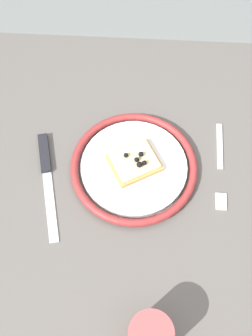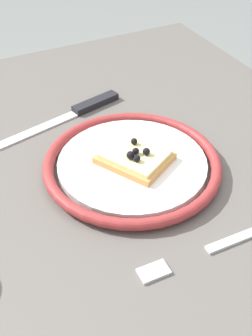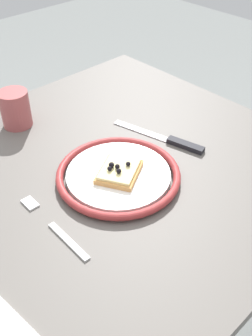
{
  "view_description": "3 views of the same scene",
  "coord_description": "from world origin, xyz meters",
  "px_view_note": "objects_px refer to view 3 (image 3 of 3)",
  "views": [
    {
      "loc": [
        0.02,
        0.36,
        1.5
      ],
      "look_at": [
        0.04,
        -0.03,
        0.75
      ],
      "focal_mm": 46.0,
      "sensor_mm": 36.0,
      "label": 1
    },
    {
      "loc": [
        -0.42,
        0.19,
        1.13
      ],
      "look_at": [
        0.02,
        -0.03,
        0.72
      ],
      "focal_mm": 48.34,
      "sensor_mm": 36.0,
      "label": 2
    },
    {
      "loc": [
        -0.39,
        -0.51,
        1.25
      ],
      "look_at": [
        0.04,
        -0.06,
        0.74
      ],
      "focal_mm": 42.03,
      "sensor_mm": 36.0,
      "label": 3
    }
  ],
  "objects_px": {
    "dining_table": "(96,208)",
    "pizza_slice_near": "(119,171)",
    "cup": "(15,109)",
    "plate": "(118,175)",
    "fork": "(53,226)",
    "knife": "(173,141)"
  },
  "relations": [
    {
      "from": "plate",
      "to": "fork",
      "type": "height_order",
      "value": "plate"
    },
    {
      "from": "dining_table",
      "to": "plate",
      "type": "xyz_separation_m",
      "value": [
        0.03,
        -0.05,
        0.11
      ]
    },
    {
      "from": "cup",
      "to": "dining_table",
      "type": "bearing_deg",
      "value": -87.4
    },
    {
      "from": "knife",
      "to": "fork",
      "type": "distance_m",
      "value": 0.36
    },
    {
      "from": "pizza_slice_near",
      "to": "cup",
      "type": "height_order",
      "value": "cup"
    },
    {
      "from": "fork",
      "to": "plate",
      "type": "bearing_deg",
      "value": 5.45
    },
    {
      "from": "dining_table",
      "to": "pizza_slice_near",
      "type": "distance_m",
      "value": 0.14
    },
    {
      "from": "pizza_slice_near",
      "to": "cup",
      "type": "relative_size",
      "value": 1.34
    },
    {
      "from": "pizza_slice_near",
      "to": "fork",
      "type": "distance_m",
      "value": 0.18
    },
    {
      "from": "dining_table",
      "to": "pizza_slice_near",
      "type": "xyz_separation_m",
      "value": [
        0.03,
        -0.05,
        0.13
      ]
    },
    {
      "from": "knife",
      "to": "cup",
      "type": "distance_m",
      "value": 0.39
    },
    {
      "from": "dining_table",
      "to": "pizza_slice_near",
      "type": "relative_size",
      "value": 7.85
    },
    {
      "from": "dining_table",
      "to": "fork",
      "type": "xyz_separation_m",
      "value": [
        -0.15,
        -0.06,
        0.1
      ]
    },
    {
      "from": "plate",
      "to": "pizza_slice_near",
      "type": "distance_m",
      "value": 0.01
    },
    {
      "from": "plate",
      "to": "fork",
      "type": "distance_m",
      "value": 0.18
    },
    {
      "from": "dining_table",
      "to": "fork",
      "type": "relative_size",
      "value": 4.72
    },
    {
      "from": "knife",
      "to": "fork",
      "type": "relative_size",
      "value": 1.18
    },
    {
      "from": "dining_table",
      "to": "plate",
      "type": "relative_size",
      "value": 3.66
    },
    {
      "from": "dining_table",
      "to": "cup",
      "type": "xyz_separation_m",
      "value": [
        -0.01,
        0.28,
        0.15
      ]
    },
    {
      "from": "dining_table",
      "to": "plate",
      "type": "bearing_deg",
      "value": -58.84
    },
    {
      "from": "plate",
      "to": "cup",
      "type": "xyz_separation_m",
      "value": [
        -0.04,
        0.33,
        0.03
      ]
    },
    {
      "from": "plate",
      "to": "knife",
      "type": "xyz_separation_m",
      "value": [
        0.18,
        0.01,
        -0.01
      ]
    }
  ]
}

